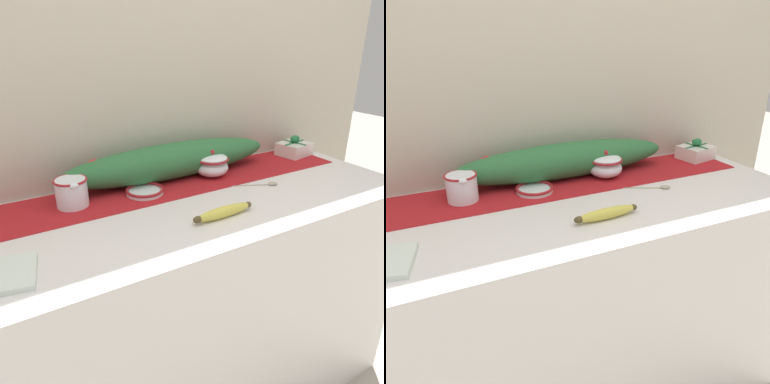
# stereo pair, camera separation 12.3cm
# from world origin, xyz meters

# --- Properties ---
(countertop) EXTENTS (1.53, 0.63, 0.92)m
(countertop) POSITION_xyz_m (0.00, 0.00, 0.46)
(countertop) COLOR silver
(countertop) RESTS_ON ground_plane
(back_wall) EXTENTS (2.33, 0.04, 2.40)m
(back_wall) POSITION_xyz_m (0.00, 0.33, 1.20)
(back_wall) COLOR #B7AD99
(back_wall) RESTS_ON ground_plane
(table_runner) EXTENTS (1.40, 0.26, 0.00)m
(table_runner) POSITION_xyz_m (0.00, 0.17, 0.92)
(table_runner) COLOR #A8191E
(table_runner) RESTS_ON countertop
(cream_pitcher) EXTENTS (0.11, 0.13, 0.10)m
(cream_pitcher) POSITION_xyz_m (-0.41, 0.17, 0.98)
(cream_pitcher) COLOR white
(cream_pitcher) RESTS_ON countertop
(sugar_bowl) EXTENTS (0.13, 0.13, 0.11)m
(sugar_bowl) POSITION_xyz_m (0.14, 0.17, 0.97)
(sugar_bowl) COLOR white
(sugar_bowl) RESTS_ON countertop
(small_dish) EXTENTS (0.14, 0.14, 0.02)m
(small_dish) POSITION_xyz_m (-0.16, 0.14, 0.94)
(small_dish) COLOR white
(small_dish) RESTS_ON countertop
(banana) EXTENTS (0.22, 0.04, 0.04)m
(banana) POSITION_xyz_m (-0.02, -0.15, 0.94)
(banana) COLOR #DBCC4C
(banana) RESTS_ON countertop
(spoon) EXTENTS (0.17, 0.09, 0.01)m
(spoon) POSITION_xyz_m (0.28, -0.02, 0.93)
(spoon) COLOR #A89E89
(spoon) RESTS_ON countertop
(gift_box) EXTENTS (0.16, 0.14, 0.09)m
(gift_box) POSITION_xyz_m (0.63, 0.21, 0.96)
(gift_box) COLOR silver
(gift_box) RESTS_ON countertop
(poinsettia_garland) EXTENTS (0.88, 0.15, 0.14)m
(poinsettia_garland) POSITION_xyz_m (0.00, 0.23, 1.00)
(poinsettia_garland) COLOR #2D6B38
(poinsettia_garland) RESTS_ON countertop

